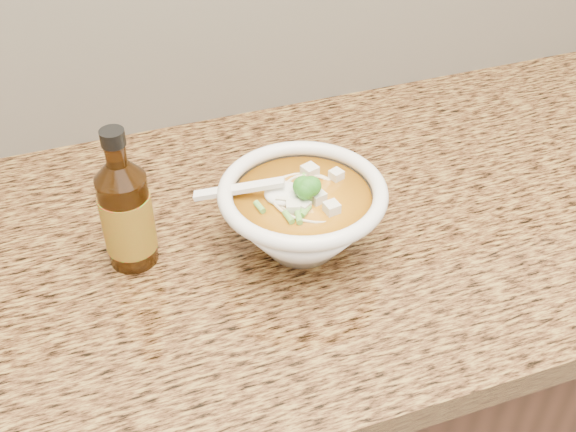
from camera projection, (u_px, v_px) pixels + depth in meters
name	position (u px, v px, depth m)	size (l,w,h in m)	color
cabinet	(314.00, 412.00, 1.33)	(4.00, 0.65, 0.86)	black
counter_slab	(322.00, 227.00, 1.04)	(4.00, 0.68, 0.04)	olive
soup_bowl	(302.00, 216.00, 0.95)	(0.24, 0.22, 0.12)	white
hot_sauce_bottle	(127.00, 214.00, 0.91)	(0.07, 0.07, 0.20)	#3B1E08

